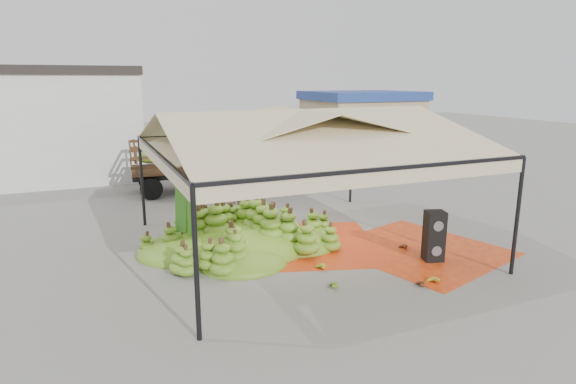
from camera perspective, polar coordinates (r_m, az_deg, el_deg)
name	(u,v)px	position (r m, az deg, el deg)	size (l,w,h in m)	color
ground	(302,246)	(14.34, 1.65, -6.40)	(90.00, 90.00, 0.00)	slate
canopy_tent	(303,135)	(13.59, 1.74, 6.82)	(8.10, 8.10, 4.00)	black
building_tan	(361,125)	(29.85, 8.66, 7.82)	(6.30, 5.30, 4.10)	tan
tarp_left	(302,244)	(14.47, 1.62, -6.19)	(4.37, 4.16, 0.01)	red
tarp_right	(419,250)	(14.51, 15.22, -6.61)	(4.10, 4.30, 0.01)	#DF5615
banana_heap	(246,227)	(13.98, -4.99, -4.13)	(6.14, 5.05, 1.32)	#3B7718
hand_yellow_a	(432,280)	(12.28, 16.72, -9.95)	(0.44, 0.36, 0.20)	gold
hand_yellow_b	(318,266)	(12.58, 3.60, -8.76)	(0.49, 0.40, 0.22)	gold
hand_red_a	(418,283)	(12.03, 15.12, -10.38)	(0.41, 0.34, 0.19)	#612E16
hand_red_b	(402,246)	(14.41, 13.33, -6.27)	(0.42, 0.34, 0.19)	#5B2515
hand_green	(330,284)	(11.58, 5.04, -10.82)	(0.47, 0.38, 0.21)	#406F17
hanging_bunches	(357,160)	(13.52, 8.23, 3.74)	(1.74, 0.24, 0.20)	#407017
speaker_stack	(434,236)	(13.59, 16.92, -5.02)	(0.61, 0.57, 1.39)	black
banana_leaves	(192,251)	(14.17, -11.27, -6.91)	(0.96, 1.36, 3.70)	#2B731E
vendor	(230,181)	(18.93, -6.92, 1.25)	(0.67, 0.44, 1.83)	gray
truck_left	(217,158)	(21.54, -8.39, 4.04)	(6.88, 2.78, 2.31)	#472C17
truck_right	(311,148)	(25.10, 2.75, 5.29)	(6.59, 2.91, 2.19)	#4E2C1A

